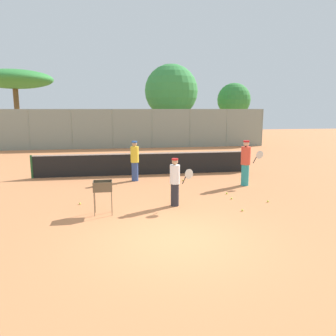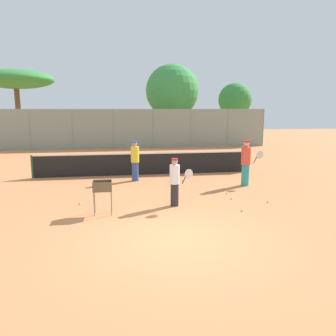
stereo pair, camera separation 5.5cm
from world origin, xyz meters
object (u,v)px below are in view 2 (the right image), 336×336
player_yellow_shirt (135,160)px  ball_cart (103,189)px  parked_car (171,135)px  tennis_net (145,163)px  player_white_outfit (246,162)px  player_red_cap (175,181)px

player_yellow_shirt → ball_cart: player_yellow_shirt is taller
parked_car → tennis_net: bearing=-104.1°
player_white_outfit → player_yellow_shirt: size_ratio=1.07×
player_yellow_shirt → player_white_outfit: bearing=-123.1°
tennis_net → player_white_outfit: 4.89m
player_red_cap → ball_cart: 2.35m
player_red_cap → parked_car: 20.68m
player_red_cap → ball_cart: player_red_cap is taller
player_red_cap → parked_car: parked_car is taller
tennis_net → player_red_cap: (0.51, -5.30, 0.26)m
player_yellow_shirt → parked_car: player_yellow_shirt is taller
player_white_outfit → parked_car: 18.01m
player_white_outfit → player_red_cap: player_white_outfit is taller
tennis_net → ball_cart: (-1.78, -5.81, 0.23)m
player_white_outfit → ball_cart: 6.40m
ball_cart → tennis_net: bearing=73.0°
player_white_outfit → parked_car: bearing=102.5°
player_yellow_shirt → parked_car: size_ratio=0.42×
player_yellow_shirt → ball_cart: bearing=152.0°
tennis_net → player_red_cap: player_red_cap is taller
player_red_cap → player_yellow_shirt: (-1.07, 4.04, 0.09)m
player_white_outfit → parked_car: size_ratio=0.45×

